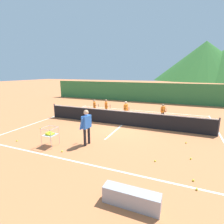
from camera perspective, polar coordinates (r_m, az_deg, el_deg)
name	(u,v)px	position (r m, az deg, el deg)	size (l,w,h in m)	color
ground_plane	(122,125)	(11.49, 3.29, -4.30)	(120.00, 120.00, 0.00)	#C67042
line_baseline_near	(78,162)	(7.12, -11.04, -15.84)	(11.29, 0.08, 0.01)	white
line_baseline_far	(139,111)	(15.88, 8.82, 0.45)	(11.29, 0.08, 0.01)	white
line_sideline_west	(53,117)	(14.27, -18.69, -1.53)	(0.08, 9.94, 0.01)	white
line_sideline_east	(221,137)	(11.14, 32.15, -6.89)	(0.08, 9.94, 0.01)	white
line_service_center	(122,125)	(11.49, 3.29, -4.28)	(0.08, 5.47, 0.01)	white
tennis_net	(122,118)	(11.35, 3.32, -1.89)	(11.03, 0.08, 1.05)	#333338
instructor	(86,124)	(8.25, -8.40, -3.94)	(0.44, 0.80, 1.71)	black
student_0	(95,106)	(14.11, -5.73, 2.03)	(0.61, 0.50, 1.24)	silver
student_1	(106,106)	(13.49, -1.90, 1.89)	(0.61, 0.56, 1.35)	black
student_2	(126,109)	(12.58, 4.56, 1.07)	(0.40, 0.64, 1.36)	black
student_3	(163,110)	(12.99, 16.38, 0.49)	(0.41, 0.66, 1.19)	black
ball_cart	(50,134)	(8.67, -19.74, -6.77)	(0.58, 0.58, 0.90)	#B7B7BC
tennis_ball_0	(155,161)	(7.22, 13.97, -15.30)	(0.07, 0.07, 0.07)	yellow
tennis_ball_1	(191,159)	(7.85, 24.44, -13.73)	(0.07, 0.07, 0.07)	yellow
tennis_ball_2	(186,143)	(9.35, 23.12, -9.26)	(0.07, 0.07, 0.07)	yellow
tennis_ball_3	(197,189)	(6.14, 26.04, -21.80)	(0.07, 0.07, 0.07)	yellow
tennis_ball_4	(62,151)	(8.07, -16.09, -12.27)	(0.07, 0.07, 0.07)	yellow
tennis_ball_5	(106,137)	(9.41, -1.85, -8.04)	(0.07, 0.07, 0.07)	yellow
tennis_ball_6	(193,180)	(6.50, 25.11, -19.62)	(0.07, 0.07, 0.07)	yellow
tennis_ball_7	(17,141)	(10.06, -28.74, -8.28)	(0.07, 0.07, 0.07)	yellow
tennis_ball_8	(40,128)	(11.64, -22.50, -4.90)	(0.07, 0.07, 0.07)	yellow
windscreen_fence	(149,93)	(20.43, 12.16, 6.25)	(24.84, 0.08, 2.23)	#33753D
courtside_bench	(131,198)	(5.04, 6.32, -26.23)	(1.50, 0.36, 0.46)	#99999E
hill_1	(205,61)	(83.66, 28.11, 14.55)	(40.03, 40.03, 15.69)	#2D6628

